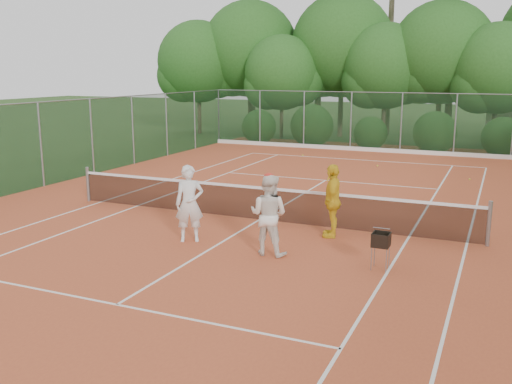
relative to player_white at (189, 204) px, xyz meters
The scene contains 13 objects.
ground 2.76m from the player_white, 72.70° to the left, with size 120.00×120.00×0.00m, color #244017.
clay_court 2.75m from the player_white, 72.70° to the left, with size 18.00×36.00×0.02m, color #BB502B.
tennis_net 2.62m from the player_white, 72.70° to the left, with size 11.97×0.10×1.10m.
player_white is the anchor object (origin of this frame).
player_center_grp 2.16m from the player_white, ahead, with size 0.92×0.73×1.88m.
player_yellow 3.54m from the player_white, 29.86° to the left, with size 1.08×0.45×1.85m, color yellow.
ball_hopper 4.70m from the player_white, ahead, with size 0.35×0.35×0.79m.
stray_ball_a 14.69m from the player_white, 98.24° to the left, with size 0.07×0.07×0.07m, color #C9DC33.
stray_ball_b 13.02m from the player_white, 81.59° to the left, with size 0.07×0.07×0.07m, color yellow.
stray_ball_c 12.56m from the player_white, 62.52° to the left, with size 0.07×0.07×0.07m, color #D0E034.
court_markings 2.75m from the player_white, 72.70° to the left, with size 11.03×23.83×0.01m.
fence_back 17.49m from the player_white, 87.48° to the left, with size 18.07×0.07×3.00m.
tropical_treeline 23.17m from the player_white, 84.46° to the left, with size 32.10×8.49×15.03m.
Camera 1 is at (6.11, -14.13, 4.13)m, focal length 40.00 mm.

